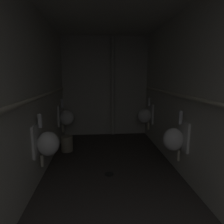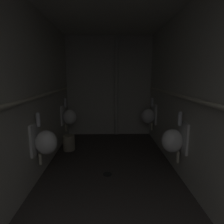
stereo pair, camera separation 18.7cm
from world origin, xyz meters
name	(u,v)px [view 2 (the right image)]	position (x,y,z in m)	size (l,w,h in m)	color
floor	(110,183)	(0.00, 2.25, -0.04)	(2.23, 4.63, 0.08)	#383330
wall_left	(28,97)	(-1.08, 2.25, 1.23)	(0.06, 4.63, 2.46)	beige
wall_right	(191,96)	(1.08, 2.25, 1.23)	(0.06, 4.63, 2.46)	beige
wall_back	(109,87)	(0.00, 4.54, 1.23)	(2.23, 0.06, 2.46)	beige
urinal_left_mid	(45,142)	(-0.91, 2.27, 0.60)	(0.32, 0.30, 0.76)	white
urinal_left_far	(69,116)	(-0.91, 3.92, 0.60)	(0.32, 0.30, 0.76)	white
urinal_right_mid	(174,140)	(0.91, 2.30, 0.60)	(0.32, 0.30, 0.76)	white
urinal_right_far	(149,116)	(0.91, 3.97, 0.60)	(0.32, 0.30, 0.76)	white
supply_pipe_left	(34,98)	(-0.99, 2.25, 1.22)	(0.06, 3.80, 0.06)	beige
supply_pipe_right	(184,97)	(0.99, 2.26, 1.22)	(0.06, 3.88, 0.06)	beige
standpipe_back_wall	(116,87)	(0.18, 4.43, 1.23)	(0.09, 0.09, 2.41)	beige
floor_drain	(107,174)	(-0.04, 2.44, 0.00)	(0.14, 0.14, 0.01)	black
waste_bin	(69,143)	(-0.83, 3.44, 0.16)	(0.23, 0.23, 0.31)	#9E937A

